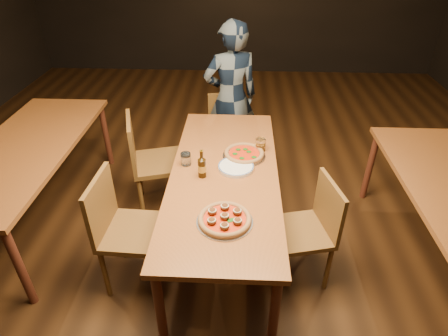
{
  "coord_description": "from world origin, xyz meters",
  "views": [
    {
      "loc": [
        0.11,
        -2.32,
        2.32
      ],
      "look_at": [
        0.0,
        -0.05,
        0.82
      ],
      "focal_mm": 30.0,
      "sensor_mm": 36.0,
      "label": 1
    }
  ],
  "objects_px": {
    "chair_main_sw": "(159,162)",
    "pizza_meatball": "(225,219)",
    "chair_main_nw": "(134,231)",
    "water_glass": "(186,159)",
    "beer_bottle": "(202,168)",
    "chair_main_e": "(300,231)",
    "plate_stack": "(236,167)",
    "table_left": "(25,154)",
    "chair_end": "(228,133)",
    "amber_glass": "(260,145)",
    "pizza_margherita": "(244,154)",
    "table_main": "(224,180)",
    "diner": "(231,98)"
  },
  "relations": [
    {
      "from": "chair_main_sw",
      "to": "chair_main_nw",
      "type": "bearing_deg",
      "value": 163.82
    },
    {
      "from": "table_main",
      "to": "pizza_margherita",
      "type": "xyz_separation_m",
      "value": [
        0.15,
        0.24,
        0.09
      ]
    },
    {
      "from": "table_left",
      "to": "pizza_margherita",
      "type": "bearing_deg",
      "value": -1.98
    },
    {
      "from": "chair_main_sw",
      "to": "chair_main_e",
      "type": "distance_m",
      "value": 1.44
    },
    {
      "from": "chair_main_sw",
      "to": "pizza_margherita",
      "type": "distance_m",
      "value": 0.87
    },
    {
      "from": "diner",
      "to": "chair_main_sw",
      "type": "bearing_deg",
      "value": 34.11
    },
    {
      "from": "pizza_margherita",
      "to": "chair_main_sw",
      "type": "bearing_deg",
      "value": 159.14
    },
    {
      "from": "pizza_meatball",
      "to": "plate_stack",
      "type": "bearing_deg",
      "value": 84.68
    },
    {
      "from": "pizza_meatball",
      "to": "amber_glass",
      "type": "bearing_deg",
      "value": 74.35
    },
    {
      "from": "pizza_meatball",
      "to": "beer_bottle",
      "type": "height_order",
      "value": "beer_bottle"
    },
    {
      "from": "chair_end",
      "to": "pizza_meatball",
      "type": "height_order",
      "value": "chair_end"
    },
    {
      "from": "table_main",
      "to": "beer_bottle",
      "type": "bearing_deg",
      "value": -158.42
    },
    {
      "from": "chair_end",
      "to": "pizza_meatball",
      "type": "xyz_separation_m",
      "value": [
        0.05,
        -1.79,
        0.35
      ]
    },
    {
      "from": "table_main",
      "to": "beer_bottle",
      "type": "relative_size",
      "value": 9.3
    },
    {
      "from": "table_main",
      "to": "amber_glass",
      "type": "distance_m",
      "value": 0.45
    },
    {
      "from": "chair_main_nw",
      "to": "water_glass",
      "type": "relative_size",
      "value": 9.74
    },
    {
      "from": "table_main",
      "to": "table_left",
      "type": "relative_size",
      "value": 1.0
    },
    {
      "from": "chair_main_sw",
      "to": "pizza_meatball",
      "type": "height_order",
      "value": "chair_main_sw"
    },
    {
      "from": "plate_stack",
      "to": "amber_glass",
      "type": "xyz_separation_m",
      "value": [
        0.19,
        0.28,
        0.04
      ]
    },
    {
      "from": "table_left",
      "to": "pizza_margherita",
      "type": "height_order",
      "value": "pizza_margherita"
    },
    {
      "from": "chair_main_sw",
      "to": "plate_stack",
      "type": "xyz_separation_m",
      "value": [
        0.71,
        -0.48,
        0.27
      ]
    },
    {
      "from": "table_left",
      "to": "water_glass",
      "type": "xyz_separation_m",
      "value": [
        1.4,
        -0.21,
        0.12
      ]
    },
    {
      "from": "chair_main_nw",
      "to": "beer_bottle",
      "type": "relative_size",
      "value": 4.42
    },
    {
      "from": "amber_glass",
      "to": "pizza_meatball",
      "type": "bearing_deg",
      "value": -105.65
    },
    {
      "from": "pizza_meatball",
      "to": "pizza_margherita",
      "type": "relative_size",
      "value": 1.04
    },
    {
      "from": "table_left",
      "to": "chair_end",
      "type": "distance_m",
      "value": 1.94
    },
    {
      "from": "water_glass",
      "to": "diner",
      "type": "bearing_deg",
      "value": 76.11
    },
    {
      "from": "pizza_meatball",
      "to": "diner",
      "type": "relative_size",
      "value": 0.23
    },
    {
      "from": "chair_main_e",
      "to": "pizza_meatball",
      "type": "xyz_separation_m",
      "value": [
        -0.54,
        -0.27,
        0.33
      ]
    },
    {
      "from": "table_main",
      "to": "diner",
      "type": "bearing_deg",
      "value": 89.79
    },
    {
      "from": "table_left",
      "to": "chair_end",
      "type": "bearing_deg",
      "value": 29.19
    },
    {
      "from": "table_left",
      "to": "chair_main_nw",
      "type": "height_order",
      "value": "chair_main_nw"
    },
    {
      "from": "plate_stack",
      "to": "pizza_margherita",
      "type": "bearing_deg",
      "value": 71.49
    },
    {
      "from": "chair_main_nw",
      "to": "pizza_margherita",
      "type": "xyz_separation_m",
      "value": [
        0.77,
        0.61,
        0.3
      ]
    },
    {
      "from": "table_main",
      "to": "pizza_meatball",
      "type": "xyz_separation_m",
      "value": [
        0.03,
        -0.55,
        0.1
      ]
    },
    {
      "from": "pizza_margherita",
      "to": "water_glass",
      "type": "xyz_separation_m",
      "value": [
        -0.45,
        -0.14,
        0.03
      ]
    },
    {
      "from": "chair_main_e",
      "to": "table_left",
      "type": "bearing_deg",
      "value": -117.62
    },
    {
      "from": "chair_end",
      "to": "pizza_margherita",
      "type": "xyz_separation_m",
      "value": [
        0.16,
        -1.0,
        0.35
      ]
    },
    {
      "from": "pizza_meatball",
      "to": "amber_glass",
      "type": "distance_m",
      "value": 0.93
    },
    {
      "from": "chair_main_e",
      "to": "beer_bottle",
      "type": "height_order",
      "value": "beer_bottle"
    },
    {
      "from": "chair_main_e",
      "to": "plate_stack",
      "type": "distance_m",
      "value": 0.67
    },
    {
      "from": "pizza_margherita",
      "to": "chair_main_e",
      "type": "bearing_deg",
      "value": -50.98
    },
    {
      "from": "pizza_meatball",
      "to": "table_main",
      "type": "bearing_deg",
      "value": 92.98
    },
    {
      "from": "pizza_meatball",
      "to": "amber_glass",
      "type": "xyz_separation_m",
      "value": [
        0.25,
        0.89,
        0.03
      ]
    },
    {
      "from": "chair_main_nw",
      "to": "chair_main_sw",
      "type": "relative_size",
      "value": 0.97
    },
    {
      "from": "table_left",
      "to": "beer_bottle",
      "type": "height_order",
      "value": "beer_bottle"
    },
    {
      "from": "table_left",
      "to": "diner",
      "type": "relative_size",
      "value": 1.27
    },
    {
      "from": "chair_main_sw",
      "to": "beer_bottle",
      "type": "xyz_separation_m",
      "value": [
        0.47,
        -0.59,
        0.34
      ]
    },
    {
      "from": "chair_main_e",
      "to": "pizza_meatball",
      "type": "distance_m",
      "value": 0.69
    },
    {
      "from": "table_main",
      "to": "chair_main_sw",
      "type": "distance_m",
      "value": 0.84
    }
  ]
}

